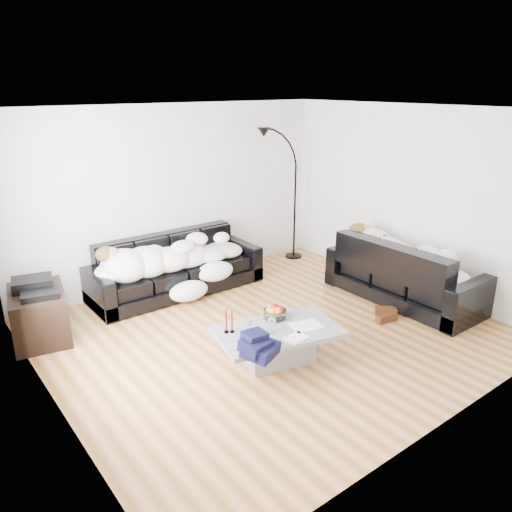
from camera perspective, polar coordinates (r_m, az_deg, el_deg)
ground at (r=6.11m, az=1.73°, el=-8.74°), size 5.00×5.00×0.00m
wall_back at (r=7.45m, az=-9.22°, el=6.84°), size 5.00×0.02×2.60m
wall_left at (r=4.55m, az=-23.36°, el=-2.52°), size 0.02×4.50×2.60m
wall_right at (r=7.41m, az=17.11°, el=6.19°), size 0.02×4.50×2.60m
ceiling at (r=5.41m, az=2.01°, el=16.40°), size 5.00×5.00×0.00m
sofa_back at (r=7.19m, az=-9.08°, el=-1.05°), size 2.47×0.86×0.81m
sofa_right at (r=7.12m, az=16.64°, el=-1.59°), size 0.91×2.13×0.86m
sleeper_back at (r=7.07m, az=-8.98°, el=0.55°), size 2.09×0.72×0.42m
sleeper_right at (r=7.05m, az=16.81°, el=0.02°), size 0.77×1.83×0.45m
teal_cushion at (r=7.37m, az=12.48°, el=1.83°), size 0.42×0.38×0.20m
coffee_table at (r=5.46m, az=2.48°, el=-10.14°), size 1.44×1.04×0.38m
fruit_bowl at (r=5.58m, az=2.19°, el=-6.35°), size 0.32×0.32×0.16m
wine_glass_a at (r=5.30m, az=-0.64°, el=-7.74°), size 0.07×0.07×0.16m
wine_glass_b at (r=5.14m, az=-0.88°, el=-8.68°), size 0.08×0.08×0.16m
wine_glass_c at (r=5.25m, az=1.82°, el=-7.86°), size 0.09×0.09×0.19m
candle_left at (r=5.25m, az=-3.43°, el=-7.49°), size 0.06×0.06×0.26m
candle_right at (r=5.25m, az=-2.76°, el=-7.55°), size 0.05×0.05×0.24m
newspaper_a at (r=5.46m, az=5.75°, el=-7.89°), size 0.38×0.32×0.01m
newspaper_b at (r=5.20m, az=4.59°, el=-9.28°), size 0.26×0.20×0.01m
navy_jacket at (r=4.81m, az=0.05°, el=-9.49°), size 0.45×0.41×0.19m
shoes at (r=6.66m, az=14.64°, el=-6.44°), size 0.56×0.49×0.11m
av_cabinet at (r=6.38m, az=-23.53°, el=-6.19°), size 0.76×0.97×0.60m
stereo at (r=6.25m, az=-23.97°, el=-3.16°), size 0.51×0.43×0.13m
floor_lamp at (r=8.43m, az=4.47°, el=6.25°), size 0.77×0.50×1.96m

